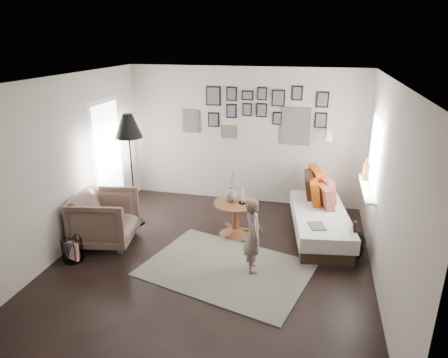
% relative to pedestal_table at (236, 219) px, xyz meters
% --- Properties ---
extents(ground, '(4.80, 4.80, 0.00)m').
position_rel_pedestal_table_xyz_m(ground, '(-0.15, -0.89, -0.26)').
color(ground, black).
rests_on(ground, ground).
extents(wall_back, '(4.50, 0.00, 4.50)m').
position_rel_pedestal_table_xyz_m(wall_back, '(-0.15, 1.51, 1.04)').
color(wall_back, '#A59B90').
rests_on(wall_back, ground).
extents(wall_front, '(4.50, 0.00, 4.50)m').
position_rel_pedestal_table_xyz_m(wall_front, '(-0.15, -3.29, 1.04)').
color(wall_front, '#A59B90').
rests_on(wall_front, ground).
extents(wall_left, '(0.00, 4.80, 4.80)m').
position_rel_pedestal_table_xyz_m(wall_left, '(-2.40, -0.89, 1.04)').
color(wall_left, '#A59B90').
rests_on(wall_left, ground).
extents(wall_right, '(0.00, 4.80, 4.80)m').
position_rel_pedestal_table_xyz_m(wall_right, '(2.10, -0.89, 1.04)').
color(wall_right, '#A59B90').
rests_on(wall_right, ground).
extents(ceiling, '(4.80, 4.80, 0.00)m').
position_rel_pedestal_table_xyz_m(ceiling, '(-0.15, -0.89, 2.34)').
color(ceiling, white).
rests_on(ceiling, wall_back).
extents(door_left, '(0.00, 2.14, 2.14)m').
position_rel_pedestal_table_xyz_m(door_left, '(-2.39, 0.31, 0.79)').
color(door_left, white).
rests_on(door_left, wall_left).
extents(window_right, '(0.15, 1.32, 1.30)m').
position_rel_pedestal_table_xyz_m(window_right, '(2.02, 0.45, 0.67)').
color(window_right, white).
rests_on(window_right, wall_right).
extents(gallery_wall, '(2.74, 0.03, 1.08)m').
position_rel_pedestal_table_xyz_m(gallery_wall, '(0.13, 1.49, 1.48)').
color(gallery_wall, brown).
rests_on(gallery_wall, wall_back).
extents(wall_sconce, '(0.18, 0.36, 0.16)m').
position_rel_pedestal_table_xyz_m(wall_sconce, '(1.40, 1.24, 1.20)').
color(wall_sconce, white).
rests_on(wall_sconce, wall_back).
extents(rug, '(2.57, 2.10, 0.01)m').
position_rel_pedestal_table_xyz_m(rug, '(0.10, -1.09, -0.26)').
color(rug, '#B4B49E').
rests_on(rug, ground).
extents(pedestal_table, '(0.72, 0.72, 0.56)m').
position_rel_pedestal_table_xyz_m(pedestal_table, '(0.00, 0.00, 0.00)').
color(pedestal_table, brown).
rests_on(pedestal_table, ground).
extents(vase, '(0.21, 0.21, 0.51)m').
position_rel_pedestal_table_xyz_m(vase, '(-0.08, 0.02, 0.46)').
color(vase, black).
rests_on(vase, pedestal_table).
extents(candles, '(0.12, 0.12, 0.27)m').
position_rel_pedestal_table_xyz_m(candles, '(0.11, 0.00, 0.43)').
color(candles, black).
rests_on(candles, pedestal_table).
extents(daybed, '(1.10, 2.04, 0.94)m').
position_rel_pedestal_table_xyz_m(daybed, '(1.36, 0.33, 0.04)').
color(daybed, black).
rests_on(daybed, ground).
extents(magazine_on_daybed, '(0.29, 0.34, 0.02)m').
position_rel_pedestal_table_xyz_m(magazine_on_daybed, '(1.31, -0.31, 0.18)').
color(magazine_on_daybed, black).
rests_on(magazine_on_daybed, daybed).
extents(armchair, '(1.05, 1.03, 0.83)m').
position_rel_pedestal_table_xyz_m(armchair, '(-1.94, -0.76, 0.15)').
color(armchair, brown).
rests_on(armchair, ground).
extents(armchair_cushion, '(0.42, 0.43, 0.17)m').
position_rel_pedestal_table_xyz_m(armchair_cushion, '(-1.91, -0.71, 0.22)').
color(armchair_cushion, silver).
rests_on(armchair_cushion, armchair).
extents(floor_lamp, '(0.45, 0.45, 1.94)m').
position_rel_pedestal_table_xyz_m(floor_lamp, '(-1.79, -0.00, 1.41)').
color(floor_lamp, black).
rests_on(floor_lamp, ground).
extents(magazine_basket, '(0.32, 0.32, 0.35)m').
position_rel_pedestal_table_xyz_m(magazine_basket, '(-2.15, -1.37, -0.09)').
color(magazine_basket, black).
rests_on(magazine_basket, ground).
extents(demijohn_large, '(0.37, 0.37, 0.55)m').
position_rel_pedestal_table_xyz_m(demijohn_large, '(1.85, -0.26, -0.05)').
color(demijohn_large, black).
rests_on(demijohn_large, ground).
extents(demijohn_small, '(0.32, 0.32, 0.50)m').
position_rel_pedestal_table_xyz_m(demijohn_small, '(1.85, -0.38, -0.07)').
color(demijohn_small, black).
rests_on(demijohn_small, ground).
extents(child, '(0.36, 0.45, 1.09)m').
position_rel_pedestal_table_xyz_m(child, '(0.46, -1.02, 0.28)').
color(child, '#6A5953').
rests_on(child, ground).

